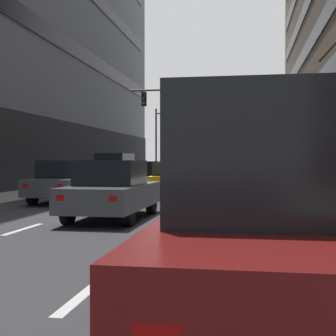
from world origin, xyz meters
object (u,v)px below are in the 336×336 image
(traffic_signal_0, at_px, (223,111))
(car_driving_0, at_px, (67,182))
(car_parked_0, at_px, (283,231))
(car_parked_1, at_px, (260,203))
(taxi_driving_1, at_px, (204,170))
(car_driving_3, at_px, (115,172))
(traffic_signal_1, at_px, (180,129))
(taxi_driving_5, at_px, (170,178))
(car_driving_4, at_px, (113,190))
(car_driving_2, at_px, (158,171))

(traffic_signal_0, bearing_deg, car_driving_0, -121.66)
(car_parked_0, height_order, car_parked_1, car_parked_0)
(taxi_driving_1, relative_size, traffic_signal_0, 0.50)
(car_parked_0, bearing_deg, car_driving_3, 109.64)
(taxi_driving_1, bearing_deg, traffic_signal_1, 114.19)
(car_driving_3, height_order, car_parked_1, car_driving_3)
(taxi_driving_1, relative_size, car_driving_3, 1.02)
(car_parked_1, bearing_deg, taxi_driving_5, 107.45)
(car_driving_0, xyz_separation_m, traffic_signal_0, (5.81, 9.42, 3.74))
(car_parked_1, bearing_deg, traffic_signal_1, 100.62)
(traffic_signal_0, bearing_deg, car_parked_1, -84.58)
(car_driving_4, height_order, car_parked_1, car_driving_4)
(car_driving_0, distance_m, car_parked_1, 10.63)
(car_driving_4, relative_size, taxi_driving_5, 1.05)
(car_driving_0, bearing_deg, traffic_signal_0, 58.34)
(car_driving_2, bearing_deg, car_parked_0, -77.50)
(taxi_driving_1, xyz_separation_m, car_driving_4, (-0.20, -27.71, 0.02))
(taxi_driving_5, bearing_deg, car_driving_4, -90.19)
(car_driving_0, xyz_separation_m, car_driving_2, (0.11, 19.23, -0.04))
(car_driving_4, distance_m, taxi_driving_5, 10.18)
(car_driving_0, distance_m, taxi_driving_1, 23.06)
(traffic_signal_0, bearing_deg, taxi_driving_1, 99.62)
(traffic_signal_0, bearing_deg, car_driving_3, -158.39)
(taxi_driving_1, height_order, car_driving_2, taxi_driving_1)
(taxi_driving_5, bearing_deg, traffic_signal_0, 59.80)
(taxi_driving_1, relative_size, traffic_signal_1, 0.51)
(taxi_driving_1, xyz_separation_m, car_parked_0, (3.88, -36.54, 0.28))
(traffic_signal_1, bearing_deg, car_driving_0, -90.82)
(taxi_driving_1, bearing_deg, taxi_driving_5, -90.53)
(car_parked_1, height_order, traffic_signal_0, traffic_signal_0)
(car_driving_4, relative_size, car_parked_1, 1.08)
(taxi_driving_5, height_order, car_parked_0, car_parked_0)
(car_driving_0, xyz_separation_m, car_parked_0, (7.43, -13.76, 0.26))
(car_driving_2, distance_m, car_driving_3, 12.12)
(car_driving_2, bearing_deg, taxi_driving_1, 45.94)
(traffic_signal_1, bearing_deg, car_driving_4, -85.18)
(car_driving_0, bearing_deg, taxi_driving_1, 81.15)
(car_parked_0, bearing_deg, car_driving_2, 102.50)
(car_driving_2, relative_size, car_driving_4, 0.96)
(taxi_driving_1, distance_m, traffic_signal_1, 8.62)
(car_driving_2, height_order, taxi_driving_5, taxi_driving_5)
(taxi_driving_5, relative_size, traffic_signal_1, 0.50)
(car_parked_1, xyz_separation_m, traffic_signal_1, (-7.00, 37.33, 4.09))
(car_driving_4, xyz_separation_m, traffic_signal_0, (2.46, 14.35, 3.74))
(car_driving_0, relative_size, car_driving_3, 1.05)
(car_driving_4, bearing_deg, car_driving_2, 97.64)
(taxi_driving_5, height_order, traffic_signal_1, traffic_signal_1)
(car_driving_0, height_order, car_parked_1, car_driving_0)
(car_driving_0, height_order, car_driving_2, car_driving_0)
(car_parked_0, bearing_deg, taxi_driving_5, 102.00)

